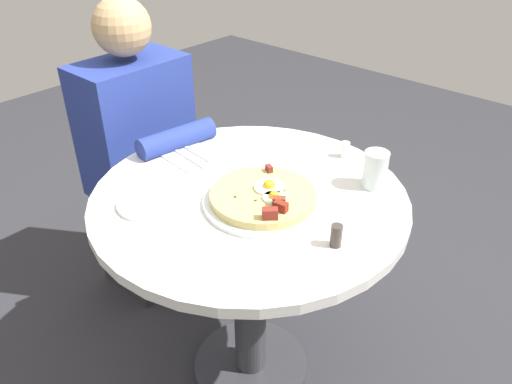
# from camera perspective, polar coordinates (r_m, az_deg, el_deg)

# --- Properties ---
(ground_plane) EXTENTS (6.00, 6.00, 0.00)m
(ground_plane) POSITION_cam_1_polar(r_m,az_deg,el_deg) (1.86, -0.60, -19.13)
(ground_plane) COLOR #2D2D33
(dining_table) EXTENTS (0.86, 0.86, 0.72)m
(dining_table) POSITION_cam_1_polar(r_m,az_deg,el_deg) (1.47, -0.72, -5.73)
(dining_table) COLOR silver
(dining_table) RESTS_ON ground_plane
(person_seated) EXTENTS (0.38, 0.47, 1.14)m
(person_seated) POSITION_cam_1_polar(r_m,az_deg,el_deg) (1.95, -12.72, 2.30)
(person_seated) COLOR #2D2D33
(person_seated) RESTS_ON ground_plane
(pizza_plate) EXTENTS (0.32, 0.32, 0.01)m
(pizza_plate) POSITION_cam_1_polar(r_m,az_deg,el_deg) (1.33, 0.80, -1.07)
(pizza_plate) COLOR white
(pizza_plate) RESTS_ON dining_table
(breakfast_pizza) EXTENTS (0.28, 0.28, 0.05)m
(breakfast_pizza) POSITION_cam_1_polar(r_m,az_deg,el_deg) (1.32, 0.90, -0.44)
(breakfast_pizza) COLOR tan
(breakfast_pizza) RESTS_ON pizza_plate
(bread_plate) EXTENTS (0.16, 0.16, 0.01)m
(bread_plate) POSITION_cam_1_polar(r_m,az_deg,el_deg) (1.35, -12.10, -1.24)
(bread_plate) COLOR white
(bread_plate) RESTS_ON dining_table
(napkin) EXTENTS (0.16, 0.18, 0.00)m
(napkin) POSITION_cam_1_polar(r_m,az_deg,el_deg) (1.56, -7.23, 4.00)
(napkin) COLOR white
(napkin) RESTS_ON dining_table
(fork) EXTENTS (0.03, 0.18, 0.00)m
(fork) POSITION_cam_1_polar(r_m,az_deg,el_deg) (1.55, -7.78, 3.93)
(fork) COLOR silver
(fork) RESTS_ON napkin
(knife) EXTENTS (0.03, 0.18, 0.00)m
(knife) POSITION_cam_1_polar(r_m,az_deg,el_deg) (1.57, -6.71, 4.36)
(knife) COLOR silver
(knife) RESTS_ON napkin
(water_glass) EXTENTS (0.07, 0.07, 0.11)m
(water_glass) POSITION_cam_1_polar(r_m,az_deg,el_deg) (1.42, 13.33, 2.49)
(water_glass) COLOR silver
(water_glass) RESTS_ON dining_table
(salt_shaker) EXTENTS (0.03, 0.03, 0.05)m
(salt_shaker) POSITION_cam_1_polar(r_m,az_deg,el_deg) (1.57, 10.03, 4.75)
(salt_shaker) COLOR white
(salt_shaker) RESTS_ON dining_table
(pepper_shaker) EXTENTS (0.03, 0.03, 0.06)m
(pepper_shaker) POSITION_cam_1_polar(r_m,az_deg,el_deg) (1.19, 9.06, -4.90)
(pepper_shaker) COLOR #3F3833
(pepper_shaker) RESTS_ON dining_table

